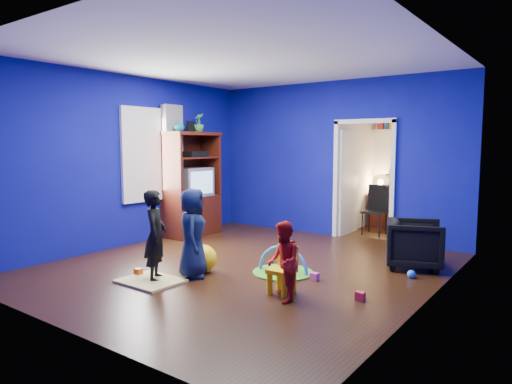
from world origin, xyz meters
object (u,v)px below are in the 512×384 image
Objects in this scene: child_navy at (193,233)px; play_mat at (283,272)px; tv_armoire at (191,184)px; kid_chair at (282,272)px; armchair at (415,244)px; child_black at (156,236)px; study_desk at (392,210)px; folding_chair at (374,211)px; hopper_ball at (203,258)px; crt_tv at (193,182)px; toddler_red at (283,261)px; vase at (179,126)px.

child_navy reaches higher than play_mat.
tv_armoire is 3.92× the size of kid_chair.
child_black is at bearing 115.13° from armchair.
study_desk is 0.96× the size of folding_chair.
armchair reaches higher than kid_chair.
child_navy is at bearing -78.69° from hopper_ball.
hopper_ball is at bearing -147.02° from play_mat.
child_black is 5.55m from study_desk.
child_black is at bearing 105.54° from child_navy.
study_desk is (-1.35, 2.88, 0.04)m from armchair.
crt_tv is 4.16m from study_desk.
toddler_red is at bearing -83.32° from study_desk.
hopper_ball is (1.92, -1.46, -1.88)m from vase.
toddler_red is 0.46× the size of tv_armoire.
vase is 0.42× the size of kid_chair.
vase is 0.26× the size of play_mat.
armchair is 0.64× the size of child_navy.
hopper_ball is at bearing -27.65° from child_navy.
child_navy is at bearing 113.80° from armchair.
armchair is 0.38× the size of tv_armoire.
study_desk is at bearing 47.52° from crt_tv.
play_mat is (0.91, 0.59, -0.18)m from hopper_ball.
play_mat is at bearing 113.87° from armchair.
tv_armoire is 2.40× the size of play_mat.
vase is 1.09m from crt_tv.
child_navy is at bearing -72.36° from child_black.
toddler_red is at bearing -12.17° from hopper_ball.
armchair is at bearing 120.72° from toddler_red.
vase is 3.60m from play_mat.
hopper_ball is 3.95m from folding_chair.
study_desk is (2.82, 3.33, -1.69)m from vase.
kid_chair is (1.58, 0.51, -0.33)m from child_black.
tv_armoire is at bearing 149.62° from kid_chair.
folding_chair is (-0.01, 3.25, 0.45)m from play_mat.
child_black reaches higher than armchair.
tv_armoire is at bearing -162.10° from toddler_red.
tv_armoire reaches higher than child_navy.
tv_armoire reaches higher than toddler_red.
armchair is 4.19m from crt_tv.
tv_armoire is (0.00, 0.30, -1.09)m from vase.
child_navy is 0.60× the size of tv_armoire.
child_navy is 1.31× the size of toddler_red.
child_black is 3.08m from vase.
hopper_ball is (1.88, -1.76, -0.83)m from crt_tv.
kid_chair is 0.61× the size of play_mat.
kid_chair is (3.27, -1.89, -0.73)m from tv_armoire.
vase is at bearing -139.89° from folding_chair.
armchair is at bearing -81.06° from child_black.
child_navy is 2.84m from tv_armoire.
toddler_red reaches higher than kid_chair.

